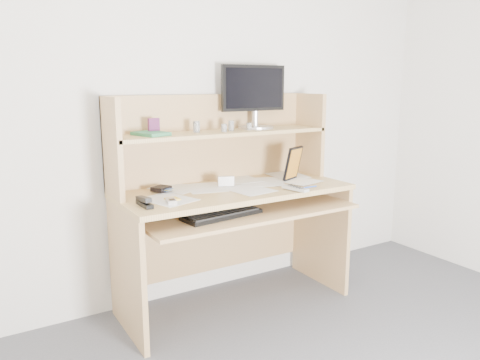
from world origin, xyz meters
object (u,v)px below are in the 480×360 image
keyboard (222,214)px  monitor (254,95)px  game_case (293,163)px  tv_remote (295,188)px  desk (228,195)px

keyboard → monitor: (0.47, 0.41, 0.63)m
keyboard → game_case: game_case is taller
keyboard → tv_remote: (0.46, -0.06, 0.10)m
monitor → keyboard: bearing=-139.3°
keyboard → game_case: 0.68m
keyboard → tv_remote: 0.48m
desk → monitor: monitor is taller
tv_remote → monitor: (0.01, 0.46, 0.53)m
keyboard → game_case: size_ratio=2.16×
tv_remote → monitor: 0.70m
game_case → monitor: size_ratio=0.47×
game_case → monitor: monitor is taller
tv_remote → desk: bearing=117.6°
monitor → tv_remote: bearing=-91.0°
tv_remote → keyboard: bearing=161.2°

